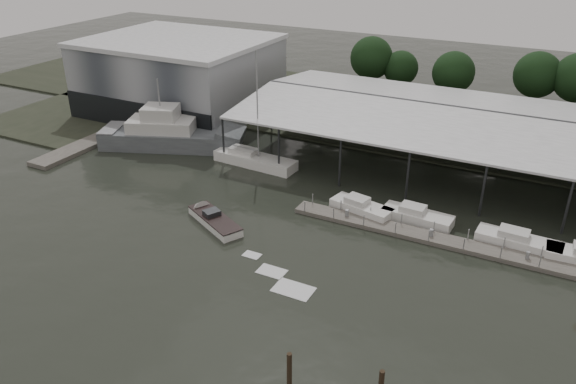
% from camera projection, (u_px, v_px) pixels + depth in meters
% --- Properties ---
extents(ground, '(200.00, 200.00, 0.00)m').
position_uv_depth(ground, '(237.00, 255.00, 47.62)').
color(ground, black).
rests_on(ground, ground).
extents(land_strip_far, '(140.00, 30.00, 0.30)m').
position_uv_depth(land_strip_far, '(391.00, 114.00, 81.06)').
color(land_strip_far, '#323628').
rests_on(land_strip_far, ground).
extents(land_strip_west, '(20.00, 40.00, 0.30)m').
position_uv_depth(land_strip_west, '(121.00, 99.00, 87.94)').
color(land_strip_west, '#323628').
rests_on(land_strip_west, ground).
extents(storage_warehouse, '(24.50, 20.50, 10.50)m').
position_uv_depth(storage_warehouse, '(180.00, 75.00, 80.67)').
color(storage_warehouse, '#93979D').
rests_on(storage_warehouse, ground).
extents(covered_boat_shed, '(58.24, 24.00, 6.96)m').
position_uv_depth(covered_boat_shed, '(507.00, 120.00, 60.25)').
color(covered_boat_shed, white).
rests_on(covered_boat_shed, ground).
extents(trawler_dock, '(3.00, 18.00, 0.50)m').
position_uv_depth(trawler_dock, '(94.00, 141.00, 71.01)').
color(trawler_dock, slate).
rests_on(trawler_dock, ground).
extents(floating_dock, '(28.00, 2.00, 1.40)m').
position_uv_depth(floating_dock, '(442.00, 240.00, 49.34)').
color(floating_dock, slate).
rests_on(floating_dock, ground).
extents(grey_trawler, '(18.20, 11.04, 8.84)m').
position_uv_depth(grey_trawler, '(172.00, 135.00, 69.26)').
color(grey_trawler, slate).
rests_on(grey_trawler, ground).
extents(white_sailboat, '(10.15, 3.19, 13.43)m').
position_uv_depth(white_sailboat, '(254.00, 160.00, 64.52)').
color(white_sailboat, white).
rests_on(white_sailboat, ground).
extents(speedboat_underway, '(17.17, 9.76, 2.00)m').
position_uv_depth(speedboat_underway, '(212.00, 218.00, 52.56)').
color(speedboat_underway, white).
rests_on(speedboat_underway, ground).
extents(moored_cruiser_0, '(6.40, 3.38, 1.70)m').
position_uv_depth(moored_cruiser_0, '(361.00, 208.00, 53.99)').
color(moored_cruiser_0, white).
rests_on(moored_cruiser_0, ground).
extents(moored_cruiser_1, '(6.65, 2.59, 1.70)m').
position_uv_depth(moored_cruiser_1, '(417.00, 216.00, 52.45)').
color(moored_cruiser_1, white).
rests_on(moored_cruiser_1, ground).
extents(moored_cruiser_2, '(7.19, 2.58, 1.70)m').
position_uv_depth(moored_cruiser_2, '(518.00, 241.00, 48.39)').
color(moored_cruiser_2, white).
rests_on(moored_cruiser_2, ground).
extents(horizon_tree_line, '(69.86, 9.93, 9.85)m').
position_uv_depth(horizon_tree_line, '(562.00, 82.00, 74.50)').
color(horizon_tree_line, black).
rests_on(horizon_tree_line, ground).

